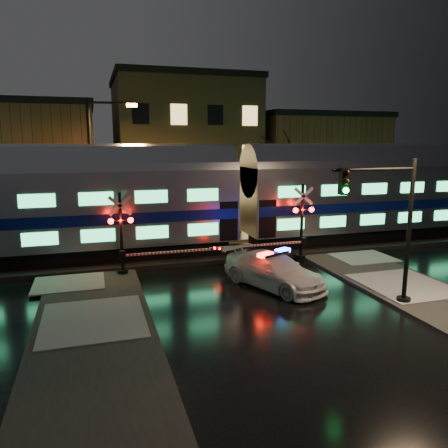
{
  "coord_description": "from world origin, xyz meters",
  "views": [
    {
      "loc": [
        -6.3,
        -18.09,
        6.25
      ],
      "look_at": [
        -0.05,
        2.5,
        2.2
      ],
      "focal_mm": 35.0,
      "sensor_mm": 36.0,
      "label": 1
    }
  ],
  "objects_px": {
    "crossing_signal_left": "(130,242)",
    "traffic_light": "(390,230)",
    "police_car": "(274,270)",
    "crossing_signal_right": "(296,230)",
    "streetlight": "(96,163)"
  },
  "relations": [
    {
      "from": "crossing_signal_left",
      "to": "traffic_light",
      "type": "bearing_deg",
      "value": -37.8
    },
    {
      "from": "police_car",
      "to": "crossing_signal_right",
      "type": "relative_size",
      "value": 0.94
    },
    {
      "from": "police_car",
      "to": "streetlight",
      "type": "height_order",
      "value": "streetlight"
    },
    {
      "from": "streetlight",
      "to": "police_car",
      "type": "bearing_deg",
      "value": -55.13
    },
    {
      "from": "crossing_signal_right",
      "to": "streetlight",
      "type": "height_order",
      "value": "streetlight"
    },
    {
      "from": "crossing_signal_right",
      "to": "crossing_signal_left",
      "type": "bearing_deg",
      "value": -179.98
    },
    {
      "from": "traffic_light",
      "to": "streetlight",
      "type": "height_order",
      "value": "streetlight"
    },
    {
      "from": "crossing_signal_left",
      "to": "police_car",
      "type": "bearing_deg",
      "value": -30.82
    },
    {
      "from": "crossing_signal_right",
      "to": "streetlight",
      "type": "xyz_separation_m",
      "value": [
        -9.85,
        6.69,
        3.33
      ]
    },
    {
      "from": "crossing_signal_right",
      "to": "traffic_light",
      "type": "xyz_separation_m",
      "value": [
        0.38,
        -6.97,
        1.32
      ]
    },
    {
      "from": "crossing_signal_left",
      "to": "streetlight",
      "type": "height_order",
      "value": "streetlight"
    },
    {
      "from": "traffic_light",
      "to": "streetlight",
      "type": "xyz_separation_m",
      "value": [
        -10.23,
        13.67,
        2.01
      ]
    },
    {
      "from": "police_car",
      "to": "crossing_signal_left",
      "type": "xyz_separation_m",
      "value": [
        -5.85,
        3.49,
        0.9
      ]
    },
    {
      "from": "crossing_signal_left",
      "to": "crossing_signal_right",
      "type": "bearing_deg",
      "value": 0.02
    },
    {
      "from": "police_car",
      "to": "crossing_signal_right",
      "type": "xyz_separation_m",
      "value": [
        2.75,
        3.49,
        0.95
      ]
    }
  ]
}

